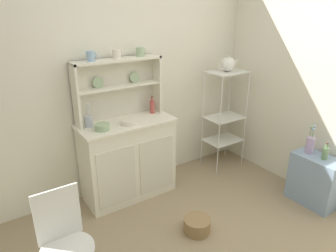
{
  "coord_description": "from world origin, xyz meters",
  "views": [
    {
      "loc": [
        -1.39,
        -1.32,
        1.97
      ],
      "look_at": [
        0.25,
        1.12,
        0.82
      ],
      "focal_mm": 33.04,
      "sensor_mm": 36.0,
      "label": 1
    }
  ],
  "objects_px": {
    "floor_basket": "(197,225)",
    "porcelain_teapot": "(228,64)",
    "hutch_shelf_unit": "(117,83)",
    "utensil_jar": "(88,121)",
    "cup_sky_0": "(91,56)",
    "oil_bottle": "(325,152)",
    "jam_bottle": "(152,106)",
    "bowl_mixing_large": "(102,127)",
    "bakers_rack": "(225,110)",
    "flower_vase": "(310,144)",
    "side_shelf_blue": "(315,180)",
    "hutch_cabinet": "(128,158)",
    "wire_chair": "(64,237)"
  },
  "relations": [
    {
      "from": "hutch_cabinet",
      "to": "cup_sky_0",
      "type": "relative_size",
      "value": 10.72
    },
    {
      "from": "utensil_jar",
      "to": "oil_bottle",
      "type": "height_order",
      "value": "utensil_jar"
    },
    {
      "from": "hutch_cabinet",
      "to": "utensil_jar",
      "type": "distance_m",
      "value": 0.61
    },
    {
      "from": "hutch_shelf_unit",
      "to": "cup_sky_0",
      "type": "xyz_separation_m",
      "value": [
        -0.27,
        -0.04,
        0.3
      ]
    },
    {
      "from": "hutch_cabinet",
      "to": "bakers_rack",
      "type": "height_order",
      "value": "bakers_rack"
    },
    {
      "from": "oil_bottle",
      "to": "bakers_rack",
      "type": "bearing_deg",
      "value": 99.43
    },
    {
      "from": "hutch_shelf_unit",
      "to": "bakers_rack",
      "type": "height_order",
      "value": "hutch_shelf_unit"
    },
    {
      "from": "oil_bottle",
      "to": "porcelain_teapot",
      "type": "bearing_deg",
      "value": 99.51
    },
    {
      "from": "floor_basket",
      "to": "bowl_mixing_large",
      "type": "bearing_deg",
      "value": 122.16
    },
    {
      "from": "floor_basket",
      "to": "bakers_rack",
      "type": "bearing_deg",
      "value": 37.79
    },
    {
      "from": "wire_chair",
      "to": "bowl_mixing_large",
      "type": "height_order",
      "value": "bowl_mixing_large"
    },
    {
      "from": "hutch_cabinet",
      "to": "utensil_jar",
      "type": "bearing_deg",
      "value": 167.95
    },
    {
      "from": "jam_bottle",
      "to": "utensil_jar",
      "type": "relative_size",
      "value": 0.79
    },
    {
      "from": "oil_bottle",
      "to": "jam_bottle",
      "type": "bearing_deg",
      "value": 130.94
    },
    {
      "from": "wire_chair",
      "to": "porcelain_teapot",
      "type": "height_order",
      "value": "porcelain_teapot"
    },
    {
      "from": "cup_sky_0",
      "to": "flower_vase",
      "type": "distance_m",
      "value": 2.36
    },
    {
      "from": "hutch_cabinet",
      "to": "jam_bottle",
      "type": "height_order",
      "value": "jam_bottle"
    },
    {
      "from": "utensil_jar",
      "to": "flower_vase",
      "type": "xyz_separation_m",
      "value": [
        1.91,
        -1.18,
        -0.29
      ]
    },
    {
      "from": "wire_chair",
      "to": "cup_sky_0",
      "type": "height_order",
      "value": "cup_sky_0"
    },
    {
      "from": "bowl_mixing_large",
      "to": "porcelain_teapot",
      "type": "relative_size",
      "value": 0.55
    },
    {
      "from": "bakers_rack",
      "to": "flower_vase",
      "type": "bearing_deg",
      "value": -79.11
    },
    {
      "from": "wire_chair",
      "to": "bowl_mixing_large",
      "type": "relative_size",
      "value": 5.95
    },
    {
      "from": "bakers_rack",
      "to": "porcelain_teapot",
      "type": "xyz_separation_m",
      "value": [
        -0.0,
        0.0,
        0.57
      ]
    },
    {
      "from": "hutch_shelf_unit",
      "to": "jam_bottle",
      "type": "distance_m",
      "value": 0.47
    },
    {
      "from": "utensil_jar",
      "to": "hutch_cabinet",
      "type": "bearing_deg",
      "value": -12.05
    },
    {
      "from": "side_shelf_blue",
      "to": "flower_vase",
      "type": "distance_m",
      "value": 0.39
    },
    {
      "from": "cup_sky_0",
      "to": "porcelain_teapot",
      "type": "bearing_deg",
      "value": -6.01
    },
    {
      "from": "bowl_mixing_large",
      "to": "porcelain_teapot",
      "type": "height_order",
      "value": "porcelain_teapot"
    },
    {
      "from": "side_shelf_blue",
      "to": "porcelain_teapot",
      "type": "xyz_separation_m",
      "value": [
        -0.21,
        1.18,
        1.05
      ]
    },
    {
      "from": "jam_bottle",
      "to": "flower_vase",
      "type": "bearing_deg",
      "value": -45.29
    },
    {
      "from": "hutch_shelf_unit",
      "to": "wire_chair",
      "type": "distance_m",
      "value": 1.6
    },
    {
      "from": "utensil_jar",
      "to": "porcelain_teapot",
      "type": "bearing_deg",
      "value": -4.18
    },
    {
      "from": "hutch_shelf_unit",
      "to": "flower_vase",
      "type": "height_order",
      "value": "hutch_shelf_unit"
    },
    {
      "from": "oil_bottle",
      "to": "floor_basket",
      "type": "bearing_deg",
      "value": 164.27
    },
    {
      "from": "hutch_shelf_unit",
      "to": "flower_vase",
      "type": "distance_m",
      "value": 2.08
    },
    {
      "from": "side_shelf_blue",
      "to": "oil_bottle",
      "type": "distance_m",
      "value": 0.34
    },
    {
      "from": "side_shelf_blue",
      "to": "bowl_mixing_large",
      "type": "relative_size",
      "value": 3.75
    },
    {
      "from": "bowl_mixing_large",
      "to": "utensil_jar",
      "type": "height_order",
      "value": "utensil_jar"
    },
    {
      "from": "utensil_jar",
      "to": "flower_vase",
      "type": "bearing_deg",
      "value": -31.79
    },
    {
      "from": "utensil_jar",
      "to": "porcelain_teapot",
      "type": "distance_m",
      "value": 1.75
    },
    {
      "from": "bakers_rack",
      "to": "cup_sky_0",
      "type": "relative_size",
      "value": 13.37
    },
    {
      "from": "utensil_jar",
      "to": "floor_basket",
      "type": "bearing_deg",
      "value": -58.63
    },
    {
      "from": "hutch_shelf_unit",
      "to": "porcelain_teapot",
      "type": "bearing_deg",
      "value": -8.87
    },
    {
      "from": "floor_basket",
      "to": "porcelain_teapot",
      "type": "bearing_deg",
      "value": 37.83
    },
    {
      "from": "hutch_shelf_unit",
      "to": "utensil_jar",
      "type": "relative_size",
      "value": 3.85
    },
    {
      "from": "bakers_rack",
      "to": "side_shelf_blue",
      "type": "distance_m",
      "value": 1.29
    },
    {
      "from": "oil_bottle",
      "to": "hutch_cabinet",
      "type": "bearing_deg",
      "value": 140.5
    },
    {
      "from": "flower_vase",
      "to": "porcelain_teapot",
      "type": "bearing_deg",
      "value": 100.99
    },
    {
      "from": "hutch_shelf_unit",
      "to": "cup_sky_0",
      "type": "bearing_deg",
      "value": -171.54
    },
    {
      "from": "bowl_mixing_large",
      "to": "flower_vase",
      "type": "bearing_deg",
      "value": -29.38
    }
  ]
}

